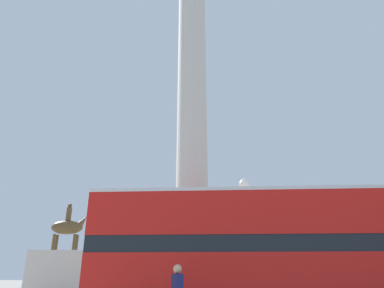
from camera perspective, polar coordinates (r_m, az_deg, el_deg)
name	(u,v)px	position (r m, az deg, el deg)	size (l,w,h in m)	color
monument_column	(192,116)	(20.53, 0.00, 4.65)	(4.58, 4.58, 26.76)	beige
bus_a	(240,249)	(12.73, 8.06, -16.91)	(10.50, 3.03, 4.35)	red
equestrian_statue	(62,272)	(25.35, -20.92, -19.26)	(3.87, 2.91, 6.23)	beige
street_lamp	(247,232)	(14.76, 9.16, -14.30)	(0.44, 0.44, 5.47)	black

